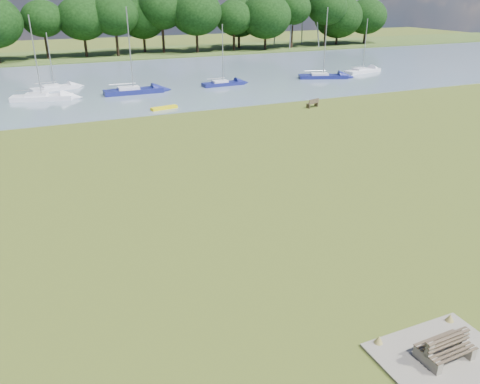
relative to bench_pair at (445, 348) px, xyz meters
name	(u,v)px	position (x,y,z in m)	size (l,w,h in m)	color
ground	(258,199)	(0.00, 14.00, -0.49)	(220.00, 220.00, 0.00)	olive
river	(122,82)	(0.00, 56.00, -0.49)	(220.00, 40.00, 0.10)	slate
far_bank	(92,56)	(0.00, 86.00, -0.49)	(220.00, 20.00, 0.40)	#4C6626
concrete_pad	(443,358)	(0.00, 0.00, -0.44)	(4.20, 3.20, 0.10)	gray
bench_pair	(445,348)	(0.00, 0.00, 0.00)	(1.79, 1.09, 0.95)	gray
riverbank_bench	(313,103)	(15.29, 32.79, -0.03)	(1.54, 0.88, 0.91)	brown
kayak	(164,108)	(0.91, 38.00, -0.30)	(2.79, 0.65, 0.28)	yellow
tree_line	(77,18)	(-2.26, 82.00, 6.46)	(138.53, 9.69, 11.72)	black
sailboat_1	(133,89)	(-0.36, 47.21, 0.07)	(6.82, 1.94, 9.52)	navy
sailboat_3	(54,87)	(-8.71, 53.07, -0.02)	(5.72, 2.99, 6.65)	white
sailboat_4	(223,82)	(11.18, 47.77, -0.03)	(5.49, 1.75, 7.42)	navy
sailboat_5	(362,70)	(33.94, 49.22, -0.02)	(6.44, 3.02, 7.50)	white
sailboat_6	(323,75)	(25.82, 47.30, 0.01)	(6.81, 4.10, 9.17)	navy
sailboat_7	(41,96)	(-10.35, 47.72, 0.04)	(6.69, 3.27, 8.84)	white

